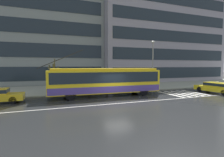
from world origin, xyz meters
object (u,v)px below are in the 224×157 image
object	(u,v)px
trolleybus	(105,81)
pedestrian_walking_past	(107,83)
pedestrian_approaching_curb	(89,77)
pedestrian_at_shelter	(116,78)
pedestrian_waiting_by_pole	(129,78)
taxi_cross_traffic	(216,87)
bus_shelter	(87,76)
street_tree_bare	(54,76)
street_lamp	(153,60)

from	to	relation	value
trolleybus	pedestrian_walking_past	world-z (taller)	trolleybus
trolleybus	pedestrian_approaching_curb	size ratio (longest dim) A/B	6.51
pedestrian_at_shelter	pedestrian_waiting_by_pole	xyz separation A→B (m)	(1.40, -0.81, -0.04)
taxi_cross_traffic	pedestrian_walking_past	world-z (taller)	pedestrian_walking_past
bus_shelter	pedestrian_waiting_by_pole	distance (m)	5.18
pedestrian_at_shelter	street_tree_bare	world-z (taller)	street_tree_bare
pedestrian_walking_past	street_tree_bare	distance (m)	6.15
pedestrian_at_shelter	pedestrian_approaching_curb	bearing A→B (deg)	154.65
taxi_cross_traffic	pedestrian_waiting_by_pole	distance (m)	10.32
trolleybus	bus_shelter	world-z (taller)	trolleybus
pedestrian_approaching_curb	pedestrian_waiting_by_pole	distance (m)	5.00
bus_shelter	pedestrian_walking_past	size ratio (longest dim) A/B	2.46
street_tree_bare	pedestrian_approaching_curb	bearing A→B (deg)	15.52
bus_shelter	pedestrian_approaching_curb	distance (m)	0.64
pedestrian_at_shelter	street_lamp	bearing A→B (deg)	-2.87
taxi_cross_traffic	bus_shelter	distance (m)	15.47
pedestrian_walking_past	street_tree_bare	xyz separation A→B (m)	(-6.01, 0.95, 0.95)
bus_shelter	pedestrian_walking_past	world-z (taller)	bus_shelter
bus_shelter	pedestrian_approaching_curb	bearing A→B (deg)	49.70
pedestrian_waiting_by_pole	pedestrian_walking_past	bearing A→B (deg)	177.96
pedestrian_walking_past	street_lamp	bearing A→B (deg)	3.83
trolleybus	taxi_cross_traffic	size ratio (longest dim) A/B	2.65
trolleybus	street_lamp	xyz separation A→B (m)	(7.65, 2.66, 2.32)
pedestrian_walking_past	pedestrian_waiting_by_pole	size ratio (longest dim) A/B	0.86
taxi_cross_traffic	pedestrian_at_shelter	xyz separation A→B (m)	(-10.43, 5.71, 1.01)
bus_shelter	pedestrian_walking_past	bearing A→B (deg)	-40.20
pedestrian_walking_past	pedestrian_at_shelter	bearing A→B (deg)	26.50
street_tree_bare	pedestrian_at_shelter	bearing A→B (deg)	-1.83
pedestrian_walking_past	bus_shelter	bearing A→B (deg)	139.80
pedestrian_at_shelter	pedestrian_walking_past	size ratio (longest dim) A/B	1.17
street_tree_bare	taxi_cross_traffic	bearing A→B (deg)	-18.42
bus_shelter	pedestrian_walking_past	xyz separation A→B (m)	(2.02, -1.71, -0.84)
trolleybus	pedestrian_walking_past	xyz separation A→B (m)	(0.96, 2.21, -0.50)
pedestrian_approaching_curb	pedestrian_walking_past	size ratio (longest dim) A/B	1.17
taxi_cross_traffic	pedestrian_waiting_by_pole	size ratio (longest dim) A/B	2.46
pedestrian_at_shelter	street_lamp	size ratio (longest dim) A/B	0.30
street_tree_bare	trolleybus	bearing A→B (deg)	-32.02
pedestrian_at_shelter	street_lamp	world-z (taller)	street_lamp
trolleybus	street_lamp	size ratio (longest dim) A/B	1.98
pedestrian_approaching_curb	taxi_cross_traffic	bearing A→B (deg)	-27.97
pedestrian_walking_past	street_tree_bare	size ratio (longest dim) A/B	0.43
pedestrian_at_shelter	street_lamp	distance (m)	5.72
taxi_cross_traffic	pedestrian_walking_past	xyz separation A→B (m)	(-11.86, 5.00, 0.42)
taxi_cross_traffic	pedestrian_walking_past	bearing A→B (deg)	157.13
trolleybus	street_tree_bare	size ratio (longest dim) A/B	3.24
pedestrian_walking_past	pedestrian_waiting_by_pole	distance (m)	2.88
pedestrian_walking_past	street_lamp	xyz separation A→B (m)	(6.69, 0.45, 2.82)
pedestrian_waiting_by_pole	pedestrian_approaching_curb	bearing A→B (deg)	153.09
street_lamp	pedestrian_approaching_curb	bearing A→B (deg)	168.36
trolleybus	bus_shelter	distance (m)	4.07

